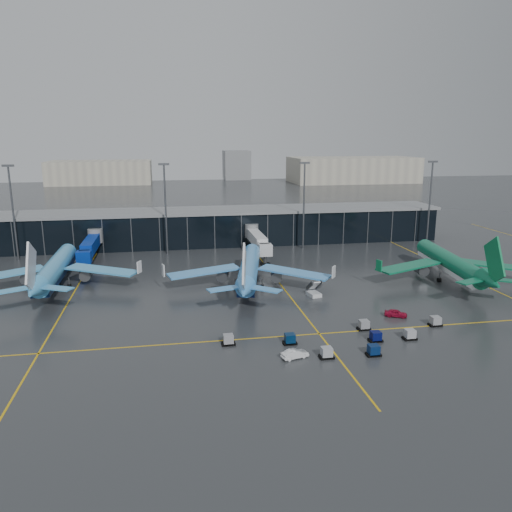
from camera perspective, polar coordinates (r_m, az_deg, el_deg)
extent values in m
plane|color=#282B2D|center=(97.71, -1.03, -5.97)|extent=(600.00, 600.00, 0.00)
cube|color=black|center=(156.12, -4.66, 3.28)|extent=(140.00, 16.00, 10.00)
cube|color=slate|center=(155.27, -4.70, 5.20)|extent=(142.00, 17.00, 0.80)
cylinder|color=#595B60|center=(148.48, -17.91, 2.21)|extent=(4.00, 4.00, 4.00)
cube|color=navy|center=(135.54, -18.61, 0.78)|extent=(3.00, 24.00, 3.00)
cylinder|color=#595B60|center=(129.02, -18.97, -1.28)|extent=(1.00, 1.00, 2.60)
cylinder|color=#595B60|center=(149.08, -0.51, 2.91)|extent=(4.00, 4.00, 4.00)
cube|color=silver|center=(136.20, 0.44, 1.56)|extent=(3.00, 24.00, 3.00)
cylinder|color=#595B60|center=(129.71, 1.05, -0.46)|extent=(1.00, 1.00, 2.60)
cylinder|color=#595B60|center=(148.06, -25.99, 4.34)|extent=(0.50, 0.50, 25.00)
cube|color=#595B60|center=(146.88, -26.50, 9.23)|extent=(3.00, 0.40, 0.60)
cylinder|color=#595B60|center=(142.41, -10.28, 5.18)|extent=(0.50, 0.50, 25.00)
cube|color=#595B60|center=(141.18, -10.50, 10.28)|extent=(3.00, 0.40, 0.60)
cylinder|color=#595B60|center=(147.78, 5.49, 5.63)|extent=(0.50, 0.50, 25.00)
cube|color=#595B60|center=(146.60, 5.60, 10.55)|extent=(3.00, 0.40, 0.60)
cylinder|color=#595B60|center=(163.08, 19.22, 5.68)|extent=(0.50, 0.50, 25.00)
cube|color=#595B60|center=(162.01, 19.57, 10.12)|extent=(3.00, 0.40, 0.60)
cube|color=#B2AD99|center=(376.61, 10.97, 9.66)|extent=(90.00, 42.00, 18.00)
cube|color=#B2AD99|center=(374.58, -17.32, 9.13)|extent=(70.00, 38.00, 16.00)
cube|color=#B2AD99|center=(395.35, -2.23, 10.35)|extent=(20.00, 20.00, 22.00)
cube|color=gold|center=(117.47, -19.80, -3.42)|extent=(0.30, 120.00, 0.02)
cube|color=gold|center=(118.22, 2.22, -2.50)|extent=(0.30, 120.00, 0.02)
cube|color=gold|center=(134.92, 21.24, -1.41)|extent=(0.30, 120.00, 0.02)
cube|color=gold|center=(86.21, 7.23, -8.80)|extent=(220.00, 0.30, 0.02)
cube|color=black|center=(89.18, 12.21, -8.12)|extent=(2.20, 1.50, 0.36)
cube|color=gray|center=(88.91, 12.23, -7.66)|extent=(1.60, 1.50, 1.50)
cube|color=black|center=(84.79, 13.49, -9.35)|extent=(2.20, 1.50, 0.36)
cube|color=#050A41|center=(84.50, 13.52, -8.87)|extent=(1.60, 1.50, 1.50)
cube|color=black|center=(87.08, 17.14, -8.97)|extent=(2.20, 1.50, 0.36)
cube|color=#93959B|center=(86.80, 17.17, -8.50)|extent=(1.60, 1.50, 1.50)
cube|color=black|center=(94.40, 19.78, -7.40)|extent=(2.20, 1.50, 0.36)
cube|color=gray|center=(94.14, 19.82, -6.96)|extent=(1.60, 1.50, 1.50)
cube|color=black|center=(81.75, 3.89, -9.87)|extent=(2.20, 1.50, 0.36)
cube|color=#051E3F|center=(81.45, 3.89, -9.38)|extent=(1.60, 1.50, 1.50)
cube|color=black|center=(77.51, 8.06, -11.34)|extent=(2.20, 1.50, 0.36)
cube|color=#92959A|center=(77.19, 8.08, -10.82)|extent=(1.60, 1.50, 1.50)
cube|color=black|center=(81.40, -3.17, -9.97)|extent=(2.20, 1.50, 0.36)
cube|color=gray|center=(81.10, -3.18, -9.47)|extent=(1.60, 1.50, 1.50)
cube|color=black|center=(79.61, 13.26, -10.89)|extent=(2.20, 1.50, 0.36)
cube|color=#051943|center=(79.30, 13.29, -10.38)|extent=(1.60, 1.50, 1.50)
cube|color=silver|center=(105.47, 6.62, -4.36)|extent=(2.81, 3.58, 0.80)
cube|color=silver|center=(104.91, 6.65, -3.37)|extent=(2.14, 3.10, 2.29)
imported|color=maroon|center=(96.49, 15.69, -6.31)|extent=(4.40, 3.29, 1.39)
imported|color=silver|center=(76.74, 4.47, -11.08)|extent=(4.45, 2.55, 1.39)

